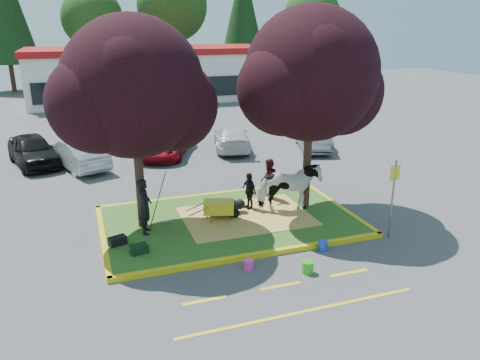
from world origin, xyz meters
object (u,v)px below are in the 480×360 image
object	(u,v)px
handler	(145,206)
car_silver	(78,153)
bucket_pink	(249,265)
bucket_green	(308,267)
bucket_blue	(323,246)
cow	(289,188)
sign_post	(393,191)
calf	(224,207)
car_black	(33,150)
wheelbarrow	(219,207)

from	to	relation	value
handler	car_silver	distance (m)	8.69
bucket_pink	car_silver	size ratio (longest dim) A/B	0.06
bucket_green	bucket_blue	distance (m)	1.45
cow	sign_post	world-z (taller)	sign_post
calf	bucket_green	xyz separation A→B (m)	(1.01, -4.30, -0.24)
handler	car_black	world-z (taller)	handler
bucket_green	car_black	size ratio (longest dim) A/B	0.08
bucket_blue	car_black	distance (m)	14.94
bucket_blue	car_silver	distance (m)	12.93
bucket_green	bucket_pink	distance (m)	1.59
bucket_blue	cow	bearing A→B (deg)	87.27
cow	car_black	distance (m)	12.90
handler	bucket_blue	bearing A→B (deg)	-106.36
sign_post	car_black	distance (m)	16.34
sign_post	bucket_green	size ratio (longest dim) A/B	7.56
bucket_pink	bucket_blue	distance (m)	2.48
cow	bucket_green	size ratio (longest dim) A/B	6.28
cow	bucket_green	xyz separation A→B (m)	(-1.15, -3.74, -0.87)
sign_post	calf	bearing A→B (deg)	137.49
cow	bucket_pink	size ratio (longest dim) A/B	7.69
calf	bucket_green	world-z (taller)	calf
cow	wheelbarrow	world-z (taller)	cow
car_black	car_silver	bearing A→B (deg)	-46.03
cow	calf	bearing A→B (deg)	88.62
cow	handler	bearing A→B (deg)	104.30
cow	handler	size ratio (longest dim) A/B	1.19
bucket_green	car_silver	bearing A→B (deg)	114.60
calf	bucket_blue	bearing A→B (deg)	-65.15
cow	bucket_blue	xyz separation A→B (m)	(-0.13, -2.71, -0.88)
handler	bucket_blue	distance (m)	5.50
wheelbarrow	bucket_green	distance (m)	4.07
bucket_blue	car_black	size ratio (longest dim) A/B	0.07
wheelbarrow	car_silver	bearing A→B (deg)	135.55
wheelbarrow	car_silver	world-z (taller)	car_silver
bucket_blue	sign_post	bearing A→B (deg)	2.44
wheelbarrow	car_silver	size ratio (longest dim) A/B	0.41
bucket_green	cow	bearing A→B (deg)	72.84
bucket_pink	car_black	xyz separation A→B (m)	(-6.10, 12.58, 0.58)
car_silver	bucket_pink	bearing A→B (deg)	89.50
wheelbarrow	car_black	world-z (taller)	car_black
car_black	cow	bearing A→B (deg)	-63.94
wheelbarrow	handler	bearing A→B (deg)	-157.37
bucket_pink	car_black	distance (m)	13.99
handler	sign_post	world-z (taller)	sign_post
bucket_green	bucket_pink	world-z (taller)	bucket_green
sign_post	bucket_green	bearing A→B (deg)	-168.07
sign_post	bucket_blue	size ratio (longest dim) A/B	8.57
sign_post	cow	bearing A→B (deg)	123.78
wheelbarrow	car_black	distance (m)	11.31
bucket_pink	bucket_blue	world-z (taller)	bucket_blue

